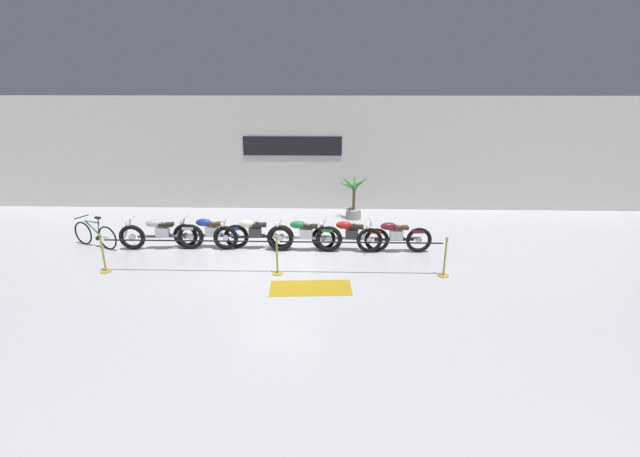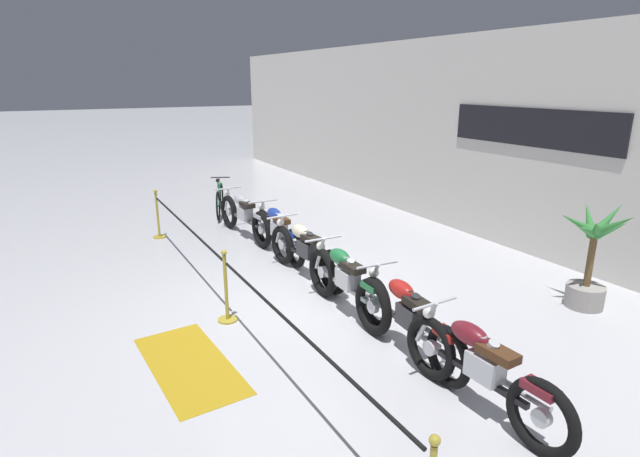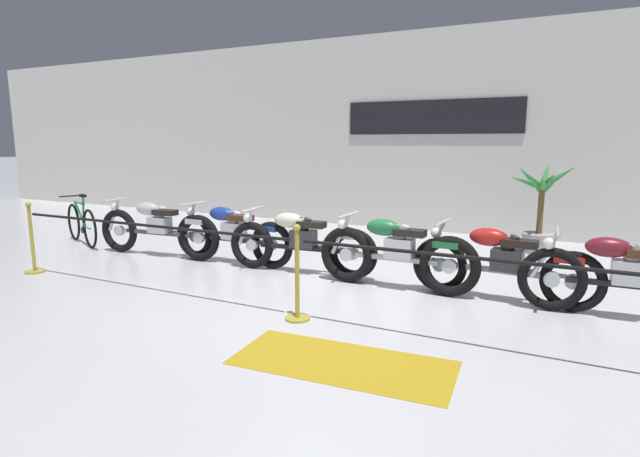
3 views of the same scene
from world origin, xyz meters
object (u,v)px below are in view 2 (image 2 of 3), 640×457
Objects in this scene: motorcycle_cream_2 at (306,252)px; potted_palm_left_of_row at (590,259)px; motorcycle_red_4 at (408,318)px; bicycle at (220,200)px; floor_banner at (190,365)px; stanchion_far_left at (196,244)px; motorcycle_silver_0 at (244,216)px; motorcycle_maroon_5 at (480,369)px; motorcycle_green_3 at (346,282)px; motorcycle_blue_1 at (278,232)px; stanchion_mid_left at (227,297)px.

potted_palm_left_of_row is at bearing 45.43° from motorcycle_cream_2.
bicycle reaches higher than motorcycle_red_4.
floor_banner is at bearing -102.68° from potted_palm_left_of_row.
floor_banner is (2.35, -0.78, -0.71)m from stanchion_far_left.
bicycle is (-2.02, 0.12, -0.09)m from motorcycle_silver_0.
motorcycle_maroon_5 is 8.77m from bicycle.
motorcycle_green_3 is 0.25× the size of stanchion_far_left.
motorcycle_blue_1 is at bearing -145.02° from potted_palm_left_of_row.
potted_palm_left_of_row reaches higher than floor_banner.
stanchion_mid_left is at bearing -153.49° from motorcycle_maroon_5.
motorcycle_green_3 is at bearing 93.55° from floor_banner.
bicycle is (-8.77, 0.17, -0.09)m from motorcycle_maroon_5.
motorcycle_cream_2 is at bearing -0.34° from bicycle.
motorcycle_silver_0 is at bearing 179.46° from motorcycle_green_3.
motorcycle_blue_1 is 2.13× the size of stanchion_mid_left.
stanchion_far_left is at bearing -37.39° from motorcycle_silver_0.
stanchion_mid_left is at bearing -110.23° from motorcycle_green_3.
bicycle is 0.84× the size of floor_banner.
motorcycle_silver_0 is at bearing 155.65° from stanchion_mid_left.
stanchion_mid_left reaches higher than motorcycle_cream_2.
stanchion_far_left reaches higher than motorcycle_cream_2.
bicycle is at bearing 178.53° from motorcycle_green_3.
motorcycle_cream_2 is 1.46× the size of potted_palm_left_of_row.
motorcycle_maroon_5 is at bearing -2.04° from motorcycle_cream_2.
motorcycle_blue_1 is 1.94m from stanchion_far_left.
stanchion_far_left is at bearing -107.94° from motorcycle_cream_2.
bicycle reaches higher than motorcycle_maroon_5.
motorcycle_green_3 is 1.01× the size of motorcycle_maroon_5.
motorcycle_silver_0 reaches higher than motorcycle_red_4.
stanchion_far_left is 1.51m from stanchion_mid_left.
bicycle is at bearing -158.40° from potted_palm_left_of_row.
stanchion_mid_left reaches higher than motorcycle_blue_1.
stanchion_mid_left is at bearing 134.92° from floor_banner.
stanchion_mid_left reaches higher than motorcycle_green_3.
motorcycle_blue_1 is 1.39× the size of bicycle.
stanchion_mid_left is at bearing -39.21° from motorcycle_blue_1.
stanchion_far_left is (-3.36, -1.67, 0.25)m from motorcycle_red_4.
motorcycle_silver_0 is 6.57m from potted_palm_left_of_row.
motorcycle_blue_1 is at bearing 175.89° from motorcycle_green_3.
potted_palm_left_of_row is 5.79m from floor_banner.
potted_palm_left_of_row is 1.52× the size of stanchion_mid_left.
motorcycle_maroon_5 is 4.89m from stanchion_far_left.
stanchion_mid_left is (2.19, -1.79, -0.11)m from motorcycle_blue_1.
stanchion_mid_left is 1.23m from floor_banner.
motorcycle_cream_2 is 4.36m from potted_palm_left_of_row.
motorcycle_maroon_5 is at bearing -72.69° from potted_palm_left_of_row.
motorcycle_maroon_5 reaches higher than motorcycle_red_4.
motorcycle_maroon_5 is (1.26, -0.10, 0.01)m from motorcycle_red_4.
floor_banner is (-1.26, -5.60, -0.75)m from potted_palm_left_of_row.
motorcycle_maroon_5 is at bearing -0.45° from motorcycle_silver_0.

